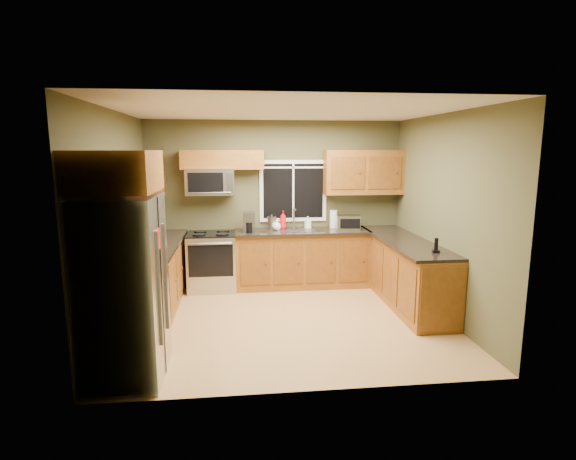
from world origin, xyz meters
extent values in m
plane|color=tan|center=(0.00, 0.00, 0.00)|extent=(4.20, 4.20, 0.00)
plane|color=white|center=(0.00, 0.00, 2.70)|extent=(4.20, 4.20, 0.00)
plane|color=#4D4D2E|center=(0.00, 1.80, 1.35)|extent=(4.20, 0.00, 4.20)
plane|color=#4D4D2E|center=(0.00, -1.80, 1.35)|extent=(4.20, 0.00, 4.20)
plane|color=#4D4D2E|center=(-2.10, 0.00, 1.35)|extent=(0.00, 3.60, 3.60)
plane|color=#4D4D2E|center=(2.10, 0.00, 1.35)|extent=(0.00, 3.60, 3.60)
cube|color=white|center=(0.30, 1.79, 1.55)|extent=(1.12, 0.03, 1.02)
cube|color=black|center=(0.30, 1.78, 1.55)|extent=(1.00, 0.01, 0.90)
cube|color=white|center=(0.30, 1.77, 1.55)|extent=(0.03, 0.01, 0.90)
cube|color=white|center=(0.30, 1.77, 1.94)|extent=(1.00, 0.01, 0.03)
cube|color=brown|center=(-1.80, 0.48, 0.45)|extent=(0.60, 2.65, 0.90)
cube|color=black|center=(-1.78, 0.48, 0.92)|extent=(0.65, 2.65, 0.04)
cube|color=brown|center=(0.42, 1.50, 0.45)|extent=(2.17, 0.60, 0.90)
cube|color=black|center=(0.42, 1.48, 0.92)|extent=(2.17, 0.65, 0.04)
cube|color=brown|center=(1.80, 0.55, 0.45)|extent=(0.60, 2.50, 0.90)
cube|color=brown|center=(1.80, -0.71, 0.45)|extent=(0.56, 0.02, 0.82)
cube|color=black|center=(1.78, 0.55, 0.92)|extent=(0.65, 2.50, 0.04)
cube|color=brown|center=(-1.94, 0.48, 1.86)|extent=(0.33, 2.65, 0.72)
cube|color=brown|center=(-0.85, 1.64, 2.07)|extent=(1.30, 0.33, 0.30)
cube|color=brown|center=(1.45, 1.64, 1.86)|extent=(1.30, 0.33, 0.72)
cube|color=brown|center=(-1.74, -1.30, 2.03)|extent=(0.72, 0.90, 0.38)
cube|color=#B7B7BC|center=(-1.74, -1.30, 0.90)|extent=(0.72, 0.90, 1.80)
cube|color=slate|center=(-1.37, -1.50, 0.95)|extent=(0.03, 0.04, 1.10)
cube|color=slate|center=(-1.37, -1.10, 0.95)|extent=(0.03, 0.04, 1.10)
cube|color=black|center=(-1.38, -1.30, 0.90)|extent=(0.01, 0.02, 1.78)
cube|color=red|center=(-1.37, -1.40, 1.40)|extent=(0.01, 0.14, 0.20)
cube|color=#B7B7BC|center=(-1.05, 1.48, 0.45)|extent=(0.76, 0.65, 0.90)
cube|color=black|center=(-1.05, 1.48, 0.91)|extent=(0.76, 0.64, 0.03)
cube|color=black|center=(-1.05, 1.15, 0.55)|extent=(0.68, 0.02, 0.50)
cylinder|color=slate|center=(-1.05, 1.12, 0.82)|extent=(0.64, 0.04, 0.04)
cylinder|color=black|center=(-1.23, 1.33, 0.93)|extent=(0.20, 0.20, 0.01)
cylinder|color=black|center=(-0.87, 1.33, 0.93)|extent=(0.20, 0.20, 0.01)
cylinder|color=black|center=(-1.23, 1.61, 0.93)|extent=(0.20, 0.20, 0.01)
cylinder|color=black|center=(-0.87, 1.61, 0.93)|extent=(0.20, 0.20, 0.01)
cube|color=#B7B7BC|center=(-1.05, 1.61, 1.73)|extent=(0.76, 0.38, 0.42)
cube|color=black|center=(-1.11, 1.42, 1.73)|extent=(0.54, 0.01, 0.30)
cube|color=slate|center=(-0.74, 1.42, 1.73)|extent=(0.10, 0.01, 0.30)
cylinder|color=slate|center=(-1.05, 1.40, 1.57)|extent=(0.66, 0.02, 0.02)
cube|color=slate|center=(0.30, 1.48, 0.94)|extent=(0.60, 0.42, 0.02)
cylinder|color=#B7B7BC|center=(0.30, 1.68, 1.11)|extent=(0.03, 0.03, 0.34)
cylinder|color=#B7B7BC|center=(0.30, 1.60, 1.27)|extent=(0.03, 0.18, 0.03)
cube|color=#B7B7BC|center=(1.17, 1.47, 1.06)|extent=(0.41, 0.33, 0.23)
cube|color=black|center=(1.17, 1.32, 1.06)|extent=(0.32, 0.06, 0.16)
cube|color=slate|center=(-0.45, 1.42, 1.10)|extent=(0.19, 0.23, 0.31)
cylinder|color=black|center=(-0.45, 1.34, 1.02)|extent=(0.12, 0.12, 0.17)
cylinder|color=#B7B7BC|center=(-0.07, 1.63, 1.04)|extent=(0.15, 0.15, 0.21)
cone|color=black|center=(-0.07, 1.63, 1.17)|extent=(0.10, 0.10, 0.06)
cylinder|color=white|center=(0.97, 1.68, 1.09)|extent=(0.16, 0.16, 0.29)
cylinder|color=slate|center=(0.97, 1.68, 1.24)|extent=(0.03, 0.03, 0.04)
imported|color=red|center=(0.12, 1.70, 1.09)|extent=(0.12, 0.12, 0.29)
imported|color=white|center=(0.53, 1.68, 1.04)|extent=(0.11, 0.11, 0.20)
imported|color=white|center=(0.00, 1.53, 1.03)|extent=(0.17, 0.17, 0.18)
cube|color=black|center=(1.86, -0.32, 0.96)|extent=(0.10, 0.10, 0.04)
cube|color=black|center=(1.86, -0.32, 1.05)|extent=(0.05, 0.04, 0.15)
camera|label=1|loc=(-0.63, -5.62, 2.22)|focal=28.00mm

